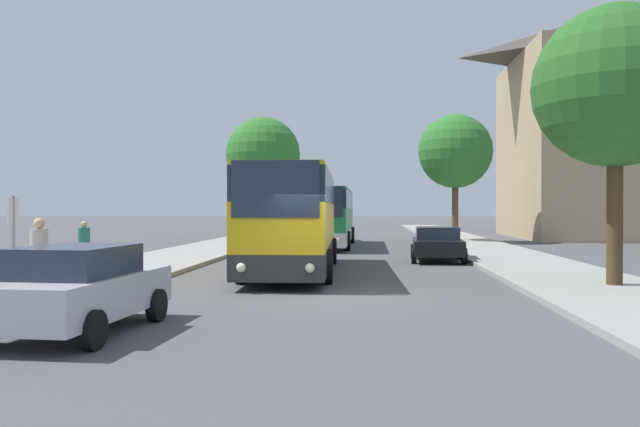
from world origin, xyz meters
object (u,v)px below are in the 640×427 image
object	(u,v)px
parked_car_right_near	(437,243)
bus_stop_sign	(13,233)
pedestrian_waiting_far	(39,260)
pedestrian_walking_back	(84,247)
tree_left_near	(263,155)
tree_right_near	(455,152)
bus_front	(294,219)
bus_middle	(328,216)
parked_car_left_curb	(77,288)
tree_left_far	(266,162)
tree_right_mid	(615,87)

from	to	relation	value
parked_car_right_near	bus_stop_sign	xyz separation A→B (m)	(-11.05, -11.72, 0.85)
pedestrian_waiting_far	pedestrian_walking_back	bearing A→B (deg)	5.82
pedestrian_walking_back	tree_left_near	distance (m)	23.26
bus_stop_sign	tree_right_near	bearing A→B (deg)	62.26
bus_front	bus_middle	xyz separation A→B (m)	(0.21, 14.09, -0.09)
tree_left_near	tree_right_near	bearing A→B (deg)	-6.64
parked_car_left_curb	tree_left_far	xyz separation A→B (m)	(-3.12, 38.21, 5.01)
tree_left_near	tree_left_far	xyz separation A→B (m)	(-0.99, 7.10, 0.05)
tree_left_near	tree_right_near	distance (m)	12.63
tree_right_near	bus_stop_sign	bearing A→B (deg)	-117.74
bus_stop_sign	pedestrian_walking_back	bearing A→B (deg)	96.80
bus_middle	tree_right_mid	bearing A→B (deg)	-63.83
bus_stop_sign	pedestrian_waiting_far	size ratio (longest dim) A/B	1.28
parked_car_right_near	tree_left_far	size ratio (longest dim) A/B	0.53
bus_middle	bus_stop_sign	size ratio (longest dim) A/B	5.09
bus_middle	tree_left_far	xyz separation A→B (m)	(-5.79, 13.66, 4.08)
bus_stop_sign	tree_right_near	distance (m)	29.74
bus_stop_sign	tree_left_far	distance (m)	34.88
tree_left_near	bus_front	bearing A→B (deg)	-77.46
bus_front	parked_car_right_near	size ratio (longest dim) A/B	2.56
bus_middle	tree_left_far	distance (m)	15.38
bus_front	bus_stop_sign	size ratio (longest dim) A/B	4.72
parked_car_right_near	bus_stop_sign	world-z (taller)	bus_stop_sign
parked_car_right_near	tree_left_far	bearing A→B (deg)	-61.39
pedestrian_walking_back	tree_right_mid	bearing A→B (deg)	-20.02
bus_stop_sign	tree_left_near	world-z (taller)	tree_left_near
bus_front	bus_stop_sign	xyz separation A→B (m)	(-5.75, -6.87, -0.22)
bus_middle	parked_car_left_curb	world-z (taller)	bus_middle
bus_stop_sign	pedestrian_waiting_far	xyz separation A→B (m)	(1.34, -1.29, -0.52)
parked_car_right_near	pedestrian_waiting_far	size ratio (longest dim) A/B	2.35
parked_car_right_near	bus_middle	bearing A→B (deg)	-57.98
bus_middle	pedestrian_waiting_far	bearing A→B (deg)	-101.47
bus_middle	pedestrian_waiting_far	distance (m)	22.74
pedestrian_walking_back	tree_right_mid	distance (m)	16.01
bus_stop_sign	tree_right_mid	xyz separation A→B (m)	(14.71, 2.96, 3.74)
parked_car_right_near	tree_right_near	xyz separation A→B (m)	(2.66, 14.34, 5.00)
bus_front	bus_middle	size ratio (longest dim) A/B	0.93
pedestrian_walking_back	tree_left_far	size ratio (longest dim) A/B	0.20
bus_front	pedestrian_waiting_far	size ratio (longest dim) A/B	6.03
parked_car_left_curb	tree_right_near	xyz separation A→B (m)	(10.42, 29.65, 4.95)
bus_middle	pedestrian_waiting_far	world-z (taller)	bus_middle
parked_car_left_curb	tree_left_near	xyz separation A→B (m)	(-2.13, 31.11, 4.96)
bus_front	bus_stop_sign	world-z (taller)	bus_front
bus_front	tree_right_mid	distance (m)	10.39
parked_car_right_near	tree_left_near	distance (m)	19.30
bus_front	tree_right_mid	world-z (taller)	tree_right_mid
tree_left_far	tree_right_mid	size ratio (longest dim) A/B	1.09
parked_car_left_curb	tree_right_mid	bearing A→B (deg)	33.17
parked_car_right_near	tree_left_near	xyz separation A→B (m)	(-9.89, 15.80, 5.01)
bus_stop_sign	bus_middle	bearing A→B (deg)	74.12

